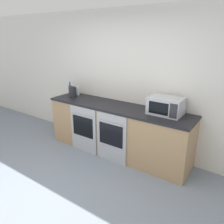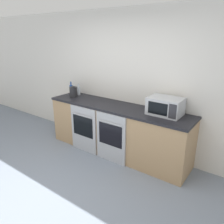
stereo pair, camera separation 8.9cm
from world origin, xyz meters
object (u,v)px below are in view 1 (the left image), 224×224
oven_left (83,130)px  oven_right (111,138)px  bottle_clear (78,91)px  microwave (166,106)px  kettle (73,92)px  bottle_blue (70,89)px

oven_left → oven_right: size_ratio=1.00×
oven_left → bottle_clear: bottle_clear is taller
oven_right → microwave: bearing=28.3°
bottle_clear → kettle: bottle_clear is taller
oven_left → kettle: 0.86m
oven_left → microwave: 1.60m
microwave → oven_left: bearing=-163.6°
oven_right → bottle_blue: 1.58m
bottle_blue → oven_left: bearing=-31.4°
bottle_blue → bottle_clear: 0.19m
oven_left → kettle: size_ratio=4.05×
oven_right → bottle_blue: (-1.39, 0.46, 0.58)m
oven_right → microwave: (0.77, 0.42, 0.62)m
oven_left → kettle: bearing=149.7°
bottle_blue → kettle: (0.21, -0.14, 0.00)m
kettle → bottle_clear: bearing=96.3°
oven_left → microwave: (1.41, 0.42, 0.62)m
bottle_blue → bottle_clear: (0.19, 0.04, -0.01)m
oven_right → bottle_clear: bottle_clear is taller
oven_right → bottle_blue: bottle_blue is taller
oven_left → bottle_blue: bearing=148.6°
oven_left → oven_right: bearing=0.0°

